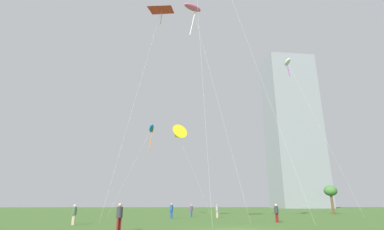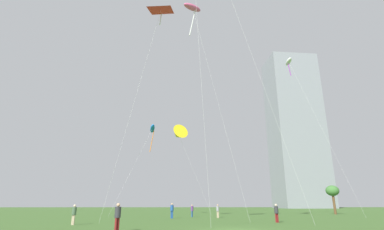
{
  "view_description": "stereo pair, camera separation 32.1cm",
  "coord_description": "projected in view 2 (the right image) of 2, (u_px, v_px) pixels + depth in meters",
  "views": [
    {
      "loc": [
        -3.72,
        -20.18,
        1.66
      ],
      "look_at": [
        -2.62,
        10.61,
        11.24
      ],
      "focal_mm": 26.82,
      "sensor_mm": 36.0,
      "label": 1
    },
    {
      "loc": [
        -3.4,
        -20.19,
        1.66
      ],
      "look_at": [
        -2.62,
        10.61,
        11.24
      ],
      "focal_mm": 26.82,
      "sensor_mm": 36.0,
      "label": 2
    }
  ],
  "objects": [
    {
      "name": "kite_flying_0",
      "position": [
        178.0,
        134.0,
        43.13
      ],
      "size": [
        6.6,
        3.23,
        13.12
      ],
      "color": "silver",
      "rests_on": "ground"
    },
    {
      "name": "person_standing_0",
      "position": [
        74.0,
        213.0,
        23.91
      ],
      "size": [
        0.36,
        0.36,
        1.62
      ],
      "rotation": [
        0.0,
        0.0,
        2.59
      ],
      "color": "tan",
      "rests_on": "ground"
    },
    {
      "name": "park_tree_0",
      "position": [
        332.0,
        191.0,
        48.9
      ],
      "size": [
        2.17,
        2.17,
        4.71
      ],
      "color": "brown",
      "rests_on": "ground"
    },
    {
      "name": "person_standing_4",
      "position": [
        172.0,
        210.0,
        34.57
      ],
      "size": [
        0.39,
        0.39,
        1.75
      ],
      "rotation": [
        0.0,
        0.0,
        5.72
      ],
      "color": "#1E478C",
      "rests_on": "ground"
    },
    {
      "name": "ground",
      "position": [
        236.0,
        230.0,
        18.86
      ],
      "size": [
        280.0,
        280.0,
        0.0
      ],
      "primitive_type": "plane",
      "color": "#3D6028"
    },
    {
      "name": "kite_flying_1",
      "position": [
        289.0,
        62.0,
        48.05
      ],
      "size": [
        6.45,
        5.55,
        24.92
      ],
      "color": "silver",
      "rests_on": "ground"
    },
    {
      "name": "distant_highrise_0",
      "position": [
        295.0,
        129.0,
        124.47
      ],
      "size": [
        21.29,
        17.15,
        65.74
      ],
      "primitive_type": "cube",
      "rotation": [
        0.0,
        0.0,
        0.07
      ],
      "color": "gray",
      "rests_on": "ground"
    },
    {
      "name": "person_standing_5",
      "position": [
        218.0,
        210.0,
        36.19
      ],
      "size": [
        0.36,
        0.36,
        1.6
      ],
      "rotation": [
        0.0,
        0.0,
        5.57
      ],
      "color": "tan",
      "rests_on": "ground"
    },
    {
      "name": "person_standing_1",
      "position": [
        276.0,
        212.0,
        26.98
      ],
      "size": [
        0.37,
        0.37,
        1.66
      ],
      "rotation": [
        0.0,
        0.0,
        0.2
      ],
      "color": "maroon",
      "rests_on": "ground"
    },
    {
      "name": "person_standing_3",
      "position": [
        192.0,
        210.0,
        37.99
      ],
      "size": [
        0.35,
        0.35,
        1.59
      ],
      "rotation": [
        0.0,
        0.0,
        4.44
      ],
      "color": "#1E478C",
      "rests_on": "ground"
    },
    {
      "name": "person_standing_2",
      "position": [
        118.0,
        215.0,
        17.97
      ],
      "size": [
        0.38,
        0.38,
        1.71
      ],
      "rotation": [
        0.0,
        0.0,
        4.06
      ],
      "color": "maroon",
      "rests_on": "ground"
    },
    {
      "name": "kite_flying_3",
      "position": [
        161.0,
        11.0,
        30.96
      ],
      "size": [
        6.51,
        3.66,
        22.43
      ],
      "color": "silver",
      "rests_on": "ground"
    },
    {
      "name": "kite_flying_7",
      "position": [
        152.0,
        129.0,
        47.33
      ],
      "size": [
        5.53,
        6.96,
        14.06
      ],
      "color": "silver",
      "rests_on": "ground"
    },
    {
      "name": "kite_flying_2",
      "position": [
        192.0,
        8.0,
        32.7
      ],
      "size": [
        6.64,
        2.69,
        23.85
      ],
      "color": "silver",
      "rests_on": "ground"
    }
  ]
}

